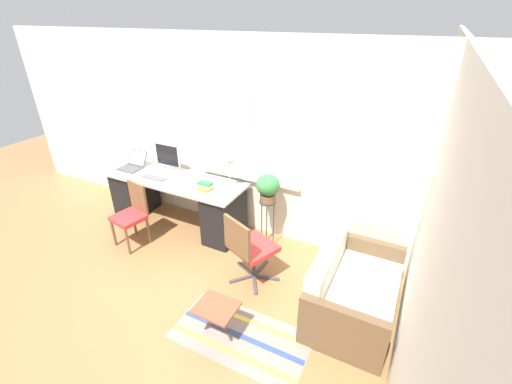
% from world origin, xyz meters
% --- Properties ---
extents(ground_plane, '(14.00, 14.00, 0.00)m').
position_xyz_m(ground_plane, '(0.00, 0.00, 0.00)').
color(ground_plane, '#9E7042').
extents(wall_back_with_window, '(9.00, 0.12, 2.70)m').
position_xyz_m(wall_back_with_window, '(-0.00, 0.79, 1.36)').
color(wall_back_with_window, white).
rests_on(wall_back_with_window, ground_plane).
extents(wall_right_with_picture, '(0.08, 9.00, 2.70)m').
position_xyz_m(wall_right_with_picture, '(2.25, 0.00, 1.35)').
color(wall_right_with_picture, white).
rests_on(wall_right_with_picture, ground_plane).
extents(desk, '(2.14, 0.71, 0.77)m').
position_xyz_m(desk, '(-1.03, 0.35, 0.41)').
color(desk, beige).
rests_on(desk, ground_plane).
extents(laptop, '(0.34, 0.37, 0.23)m').
position_xyz_m(laptop, '(-1.85, 0.38, 0.82)').
color(laptop, '#4C4C51').
rests_on(laptop, desk).
extents(monitor, '(0.42, 0.14, 0.42)m').
position_xyz_m(monitor, '(-1.26, 0.53, 1.00)').
color(monitor, silver).
rests_on(monitor, desk).
extents(keyboard, '(0.39, 0.12, 0.02)m').
position_xyz_m(keyboard, '(-1.30, 0.23, 0.78)').
color(keyboard, slate).
rests_on(keyboard, desk).
extents(mouse, '(0.04, 0.07, 0.03)m').
position_xyz_m(mouse, '(-1.01, 0.21, 0.79)').
color(mouse, silver).
rests_on(mouse, desk).
extents(desk_lamp, '(0.14, 0.14, 0.46)m').
position_xyz_m(desk_lamp, '(-0.15, 0.45, 1.13)').
color(desk_lamp, '#ADADB2').
rests_on(desk_lamp, desk).
extents(book_stack, '(0.20, 0.16, 0.11)m').
position_xyz_m(book_stack, '(-0.43, 0.27, 0.82)').
color(book_stack, orange).
rests_on(book_stack, desk).
extents(desk_chair_wooden, '(0.45, 0.46, 0.88)m').
position_xyz_m(desk_chair_wooden, '(-1.27, -0.30, 0.47)').
color(desk_chair_wooden, brown).
rests_on(desk_chair_wooden, ground_plane).
extents(office_chair_swivel, '(0.62, 0.64, 0.90)m').
position_xyz_m(office_chair_swivel, '(0.52, -0.27, 0.48)').
color(office_chair_swivel, '#47474C').
rests_on(office_chair_swivel, ground_plane).
extents(couch_loveseat, '(0.81, 1.25, 0.75)m').
position_xyz_m(couch_loveseat, '(1.72, -0.24, 0.27)').
color(couch_loveseat, silver).
rests_on(couch_loveseat, ground_plane).
extents(plant_stand, '(0.22, 0.22, 0.69)m').
position_xyz_m(plant_stand, '(0.40, 0.49, 0.58)').
color(plant_stand, '#333338').
rests_on(plant_stand, ground_plane).
extents(potted_plant, '(0.31, 0.31, 0.38)m').
position_xyz_m(potted_plant, '(0.40, 0.49, 0.90)').
color(potted_plant, brown).
rests_on(potted_plant, plant_stand).
extents(floor_rug_striped, '(1.38, 0.71, 0.01)m').
position_xyz_m(floor_rug_striped, '(0.84, -1.05, 0.00)').
color(floor_rug_striped, gray).
rests_on(floor_rug_striped, ground_plane).
extents(folding_stool, '(0.40, 0.34, 0.40)m').
position_xyz_m(folding_stool, '(0.62, -1.13, 0.35)').
color(folding_stool, '#B24C33').
rests_on(folding_stool, ground_plane).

